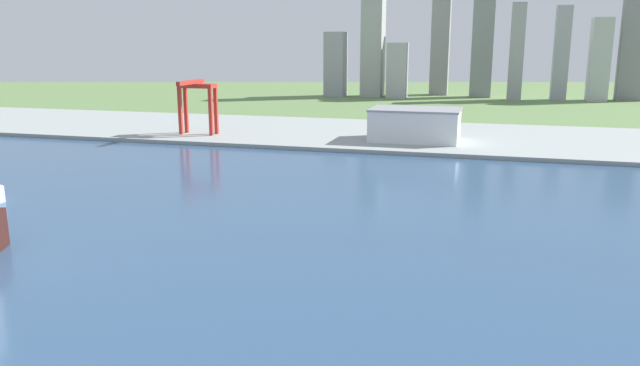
# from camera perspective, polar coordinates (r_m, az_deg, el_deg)

# --- Properties ---
(ground_plane) EXTENTS (2400.00, 2400.00, 0.00)m
(ground_plane) POSITION_cam_1_polar(r_m,az_deg,el_deg) (232.29, 5.63, -2.70)
(ground_plane) COLOR #5D7D47
(water_bay) EXTENTS (840.00, 360.00, 0.15)m
(water_bay) POSITION_cam_1_polar(r_m,az_deg,el_deg) (176.32, 2.10, -7.72)
(water_bay) COLOR #2D4C70
(water_bay) RESTS_ON ground
(industrial_pier) EXTENTS (840.00, 140.00, 2.50)m
(industrial_pier) POSITION_cam_1_polar(r_m,az_deg,el_deg) (416.76, 10.34, 4.25)
(industrial_pier) COLOR #949C9A
(industrial_pier) RESTS_ON ground
(port_crane_red) EXTENTS (24.49, 34.10, 36.05)m
(port_crane_red) POSITION_cam_1_polar(r_m,az_deg,el_deg) (417.11, -11.35, 7.96)
(port_crane_red) COLOR #B72D23
(port_crane_red) RESTS_ON industrial_pier
(warehouse_main) EXTENTS (54.76, 35.87, 19.94)m
(warehouse_main) POSITION_cam_1_polar(r_m,az_deg,el_deg) (388.73, 8.79, 5.37)
(warehouse_main) COLOR white
(warehouse_main) RESTS_ON industrial_pier
(distant_skyline) EXTENTS (350.42, 77.66, 140.91)m
(distant_skyline) POSITION_cam_1_polar(r_m,az_deg,el_deg) (736.27, 13.84, 12.03)
(distant_skyline) COLOR #9494A0
(distant_skyline) RESTS_ON ground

